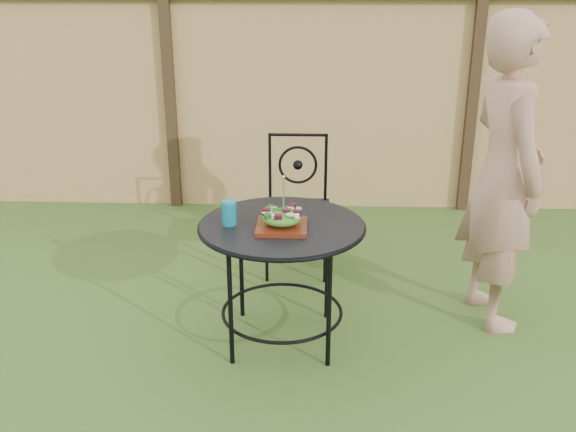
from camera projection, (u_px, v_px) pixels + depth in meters
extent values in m
plane|color=#2F4D18|center=(319.00, 329.00, 3.86)|extent=(60.00, 60.00, 0.00)
cube|color=tan|center=(320.00, 108.00, 5.59)|extent=(8.00, 0.05, 1.80)
cube|color=black|center=(170.00, 102.00, 5.58)|extent=(0.09, 0.09, 1.90)
cube|color=black|center=(472.00, 104.00, 5.48)|extent=(0.09, 0.09, 1.90)
cylinder|color=black|center=(282.00, 225.00, 3.51)|extent=(0.90, 0.90, 0.02)
torus|color=black|center=(282.00, 226.00, 3.51)|extent=(0.92, 0.92, 0.02)
torus|color=black|center=(282.00, 311.00, 3.70)|extent=(0.70, 0.70, 0.02)
cylinder|color=black|center=(327.00, 265.00, 3.87)|extent=(0.03, 0.03, 0.71)
cylinder|color=black|center=(241.00, 264.00, 3.89)|extent=(0.03, 0.03, 0.71)
cylinder|color=black|center=(230.00, 306.00, 3.40)|extent=(0.03, 0.03, 0.71)
cylinder|color=black|center=(329.00, 308.00, 3.38)|extent=(0.03, 0.03, 0.71)
cube|color=black|center=(297.00, 211.00, 4.48)|extent=(0.46, 0.46, 0.03)
cylinder|color=black|center=(298.00, 135.00, 4.50)|extent=(0.42, 0.02, 0.02)
torus|color=black|center=(298.00, 165.00, 4.58)|extent=(0.28, 0.02, 0.28)
cylinder|color=black|center=(267.00, 252.00, 4.38)|extent=(0.02, 0.02, 0.44)
cylinder|color=black|center=(325.00, 253.00, 4.37)|extent=(0.02, 0.02, 0.44)
cylinder|color=black|center=(271.00, 230.00, 4.76)|extent=(0.02, 0.02, 0.44)
cylinder|color=black|center=(324.00, 231.00, 4.74)|extent=(0.02, 0.02, 0.44)
cylinder|color=black|center=(270.00, 167.00, 4.59)|extent=(0.02, 0.02, 0.50)
cylinder|color=black|center=(326.00, 168.00, 4.58)|extent=(0.02, 0.02, 0.50)
imported|color=#A0715B|center=(504.00, 175.00, 3.69)|extent=(0.56, 0.74, 1.83)
cube|color=#421409|center=(282.00, 226.00, 3.43)|extent=(0.27, 0.27, 0.02)
ellipsoid|color=#235614|center=(282.00, 217.00, 3.41)|extent=(0.21, 0.21, 0.08)
cylinder|color=silver|center=(284.00, 194.00, 3.37)|extent=(0.01, 0.01, 0.18)
cylinder|color=#0C7A93|center=(229.00, 212.00, 3.47)|extent=(0.08, 0.08, 0.14)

